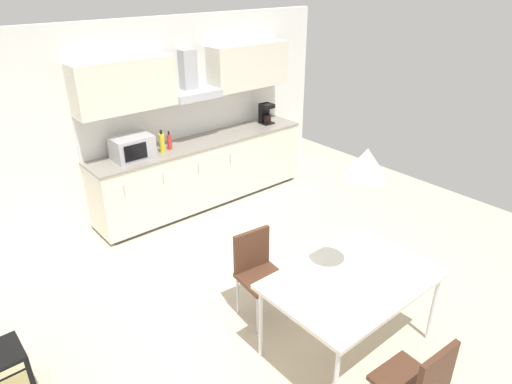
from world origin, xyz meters
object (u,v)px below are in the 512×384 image
object	(u,v)px
coffee_maker	(266,113)
bottle_yellow	(162,143)
dining_table	(353,282)
bottle_red	(169,142)
chair_far_left	(258,267)
microwave	(132,147)
pendant_lamp	(366,163)
chair_near_left	(419,381)

from	to	relation	value
coffee_maker	bottle_yellow	bearing A→B (deg)	-177.59
bottle_yellow	dining_table	world-z (taller)	bottle_yellow
bottle_red	chair_far_left	world-z (taller)	bottle_red
microwave	bottle_yellow	world-z (taller)	bottle_yellow
chair_far_left	pendant_lamp	distance (m)	1.54
bottle_red	coffee_maker	bearing A→B (deg)	1.37
microwave	bottle_yellow	xyz separation A→B (m)	(0.38, -0.05, -0.01)
bottle_yellow	chair_far_left	size ratio (longest dim) A/B	0.34
coffee_maker	chair_near_left	distance (m)	4.59
dining_table	chair_far_left	xyz separation A→B (m)	(-0.31, 0.85, -0.17)
chair_near_left	pendant_lamp	bearing A→B (deg)	69.27
microwave	pendant_lamp	size ratio (longest dim) A/B	1.50
bottle_yellow	pendant_lamp	xyz separation A→B (m)	(-0.01, -3.10, 0.71)
bottle_red	chair_far_left	xyz separation A→B (m)	(-0.44, -2.28, -0.50)
coffee_maker	chair_far_left	xyz separation A→B (m)	(-2.12, -2.32, -0.55)
dining_table	chair_near_left	world-z (taller)	chair_near_left
dining_table	chair_far_left	size ratio (longest dim) A/B	1.63
coffee_maker	chair_far_left	size ratio (longest dim) A/B	0.34
coffee_maker	bottle_red	xyz separation A→B (m)	(-1.68, -0.04, -0.05)
dining_table	pendant_lamp	xyz separation A→B (m)	(-0.00, 0.00, 1.07)
bottle_yellow	pendant_lamp	world-z (taller)	pendant_lamp
dining_table	pendant_lamp	size ratio (longest dim) A/B	4.42
microwave	bottle_yellow	distance (m)	0.38
dining_table	chair_near_left	bearing A→B (deg)	-110.73
bottle_yellow	dining_table	distance (m)	3.12
chair_far_left	pendant_lamp	xyz separation A→B (m)	(0.31, -0.85, 1.24)
bottle_yellow	bottle_red	bearing A→B (deg)	15.76
bottle_red	chair_near_left	xyz separation A→B (m)	(-0.46, -3.99, -0.50)
microwave	pendant_lamp	world-z (taller)	pendant_lamp
chair_near_left	pendant_lamp	world-z (taller)	pendant_lamp
chair_near_left	bottle_yellow	bearing A→B (deg)	85.24
pendant_lamp	bottle_yellow	bearing A→B (deg)	89.89
bottle_yellow	chair_near_left	size ratio (longest dim) A/B	0.34
coffee_maker	pendant_lamp	world-z (taller)	pendant_lamp
chair_near_left	microwave	bearing A→B (deg)	90.72
microwave	bottle_red	bearing A→B (deg)	-1.55
bottle_yellow	pendant_lamp	bearing A→B (deg)	-90.11
bottle_red	dining_table	world-z (taller)	bottle_red
pendant_lamp	dining_table	bearing A→B (deg)	-45.00
microwave	chair_far_left	bearing A→B (deg)	-88.41
chair_near_left	pendant_lamp	size ratio (longest dim) A/B	2.72
dining_table	microwave	bearing A→B (deg)	96.77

